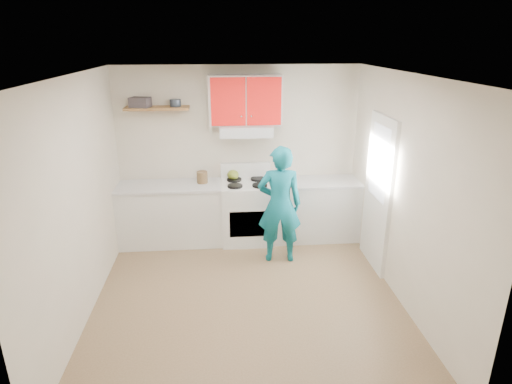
{
  "coord_description": "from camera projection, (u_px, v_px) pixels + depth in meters",
  "views": [
    {
      "loc": [
        -0.28,
        -4.41,
        2.94
      ],
      "look_at": [
        0.15,
        0.55,
        1.15
      ],
      "focal_mm": 29.91,
      "sensor_mm": 36.0,
      "label": 1
    }
  ],
  "objects": [
    {
      "name": "back_wall",
      "position": [
        239.0,
        153.0,
        6.49
      ],
      "size": [
        3.6,
        0.04,
        2.6
      ],
      "primitive_type": "cube",
      "color": "beige",
      "rests_on": "floor"
    },
    {
      "name": "door_glass",
      "position": [
        379.0,
        162.0,
        5.46
      ],
      "size": [
        0.01,
        0.55,
        0.95
      ],
      "primitive_type": "cube",
      "color": "white",
      "rests_on": "door"
    },
    {
      "name": "cutting_board",
      "position": [
        307.0,
        184.0,
        6.34
      ],
      "size": [
        0.33,
        0.25,
        0.02
      ],
      "primitive_type": "cube",
      "rotation": [
        0.0,
        0.0,
        0.06
      ],
      "color": "olive",
      "rests_on": "counter_right"
    },
    {
      "name": "shelf",
      "position": [
        157.0,
        108.0,
        6.01
      ],
      "size": [
        0.9,
        0.3,
        0.04
      ],
      "primitive_type": "cube",
      "color": "brown",
      "rests_on": "back_wall"
    },
    {
      "name": "tin",
      "position": [
        175.0,
        103.0,
        6.03
      ],
      "size": [
        0.19,
        0.19,
        0.1
      ],
      "primitive_type": "cylinder",
      "rotation": [
        0.0,
        0.0,
        0.22
      ],
      "color": "#333D4C",
      "rests_on": "shelf"
    },
    {
      "name": "door",
      "position": [
        378.0,
        194.0,
        5.6
      ],
      "size": [
        0.05,
        0.85,
        2.05
      ],
      "primitive_type": "cube",
      "color": "white",
      "rests_on": "floor"
    },
    {
      "name": "stove",
      "position": [
        247.0,
        212.0,
        6.48
      ],
      "size": [
        0.76,
        0.65,
        0.92
      ],
      "primitive_type": "cube",
      "color": "white",
      "rests_on": "floor"
    },
    {
      "name": "ceiling",
      "position": [
        246.0,
        75.0,
        4.27
      ],
      "size": [
        3.6,
        3.8,
        0.04
      ],
      "primitive_type": "cube",
      "color": "white",
      "rests_on": "floor"
    },
    {
      "name": "counter_left",
      "position": [
        171.0,
        214.0,
        6.41
      ],
      "size": [
        1.52,
        0.6,
        0.9
      ],
      "primitive_type": "cube",
      "color": "silver",
      "rests_on": "floor"
    },
    {
      "name": "crock",
      "position": [
        202.0,
        178.0,
        6.32
      ],
      "size": [
        0.16,
        0.16,
        0.19
      ],
      "primitive_type": "cylinder",
      "rotation": [
        0.0,
        0.0,
        -0.0
      ],
      "color": "brown",
      "rests_on": "counter_left"
    },
    {
      "name": "person",
      "position": [
        280.0,
        205.0,
        5.77
      ],
      "size": [
        0.62,
        0.43,
        1.64
      ],
      "primitive_type": "imported",
      "rotation": [
        0.0,
        0.0,
        3.08
      ],
      "color": "#0C6473",
      "rests_on": "floor"
    },
    {
      "name": "books",
      "position": [
        140.0,
        102.0,
        5.94
      ],
      "size": [
        0.31,
        0.26,
        0.14
      ],
      "primitive_type": "cube",
      "rotation": [
        0.0,
        0.0,
        -0.29
      ],
      "color": "#3F383D",
      "rests_on": "shelf"
    },
    {
      "name": "upper_cabinets",
      "position": [
        245.0,
        100.0,
        6.07
      ],
      "size": [
        1.02,
        0.33,
        0.7
      ],
      "primitive_type": "cube",
      "color": "red",
      "rests_on": "back_wall"
    },
    {
      "name": "floor",
      "position": [
        248.0,
        297.0,
        5.15
      ],
      "size": [
        3.8,
        3.8,
        0.0
      ],
      "primitive_type": "plane",
      "color": "brown",
      "rests_on": "ground"
    },
    {
      "name": "counter_right",
      "position": [
        314.0,
        210.0,
        6.59
      ],
      "size": [
        1.32,
        0.6,
        0.9
      ],
      "primitive_type": "cube",
      "color": "silver",
      "rests_on": "floor"
    },
    {
      "name": "silicone_mat",
      "position": [
        333.0,
        182.0,
        6.45
      ],
      "size": [
        0.38,
        0.34,
        0.01
      ],
      "primitive_type": "cube",
      "rotation": [
        0.0,
        0.0,
        0.23
      ],
      "color": "red",
      "rests_on": "counter_right"
    },
    {
      "name": "front_wall",
      "position": [
        265.0,
        292.0,
        2.93
      ],
      "size": [
        3.6,
        0.04,
        2.6
      ],
      "primitive_type": "cube",
      "color": "beige",
      "rests_on": "floor"
    },
    {
      "name": "range_hood",
      "position": [
        246.0,
        130.0,
        6.16
      ],
      "size": [
        0.76,
        0.44,
        0.15
      ],
      "primitive_type": "cube",
      "color": "silver",
      "rests_on": "back_wall"
    },
    {
      "name": "left_wall",
      "position": [
        79.0,
        201.0,
        4.56
      ],
      "size": [
        0.04,
        3.8,
        2.6
      ],
      "primitive_type": "cube",
      "color": "beige",
      "rests_on": "floor"
    },
    {
      "name": "kettle",
      "position": [
        233.0,
        175.0,
        6.46
      ],
      "size": [
        0.21,
        0.21,
        0.15
      ],
      "primitive_type": "ellipsoid",
      "rotation": [
        0.0,
        0.0,
        0.19
      ],
      "color": "olive",
      "rests_on": "stove"
    },
    {
      "name": "right_wall",
      "position": [
        404.0,
        192.0,
        4.85
      ],
      "size": [
        0.04,
        3.8,
        2.6
      ],
      "primitive_type": "cube",
      "color": "beige",
      "rests_on": "floor"
    }
  ]
}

